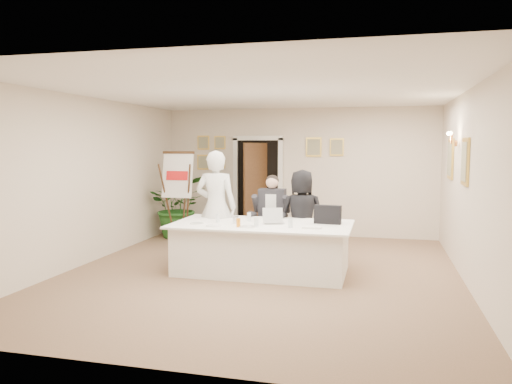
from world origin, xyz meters
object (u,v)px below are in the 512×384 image
object	(u,v)px
flip_chart	(180,202)
laptop_bag	(328,215)
conference_table	(262,247)
potted_palm	(179,206)
standing_man	(216,207)
steel_jug	(236,220)
seated_man	(272,216)
laptop	(274,214)
oj_glass	(238,223)
paper_stack	(312,227)
standing_woman	(302,216)

from	to	relation	value
flip_chart	laptop_bag	bearing A→B (deg)	-28.58
conference_table	potted_palm	distance (m)	3.48
standing_man	steel_jug	size ratio (longest dim) A/B	17.31
conference_table	laptop_bag	size ratio (longest dim) A/B	6.69
conference_table	flip_chart	xyz separation A→B (m)	(-2.18, 1.93, 0.45)
seated_man	conference_table	bearing A→B (deg)	-72.98
laptop_bag	steel_jug	world-z (taller)	laptop_bag
potted_palm	steel_jug	bearing A→B (deg)	-51.83
potted_palm	laptop	bearing A→B (deg)	-42.64
flip_chart	oj_glass	distance (m)	3.05
flip_chart	paper_stack	world-z (taller)	flip_chart
standing_man	steel_jug	xyz separation A→B (m)	(0.51, -0.57, -0.12)
paper_stack	standing_woman	bearing A→B (deg)	106.18
standing_man	laptop	distance (m)	1.15
seated_man	potted_palm	world-z (taller)	seated_man
flip_chart	standing_woman	xyz separation A→B (m)	(2.68, -1.10, -0.05)
seated_man	standing_woman	world-z (taller)	standing_woman
paper_stack	steel_jug	distance (m)	1.22
laptop_bag	paper_stack	distance (m)	0.52
oj_glass	steel_jug	xyz separation A→B (m)	(-0.13, 0.30, -0.01)
standing_man	potted_palm	size ratio (longest dim) A/B	1.41
flip_chart	steel_jug	distance (m)	2.73
conference_table	steel_jug	world-z (taller)	steel_jug
conference_table	flip_chart	distance (m)	2.95
laptop	oj_glass	world-z (taller)	laptop
conference_table	oj_glass	size ratio (longest dim) A/B	21.33
standing_woman	laptop_bag	bearing A→B (deg)	113.43
laptop	laptop_bag	distance (m)	0.83
laptop_bag	seated_man	bearing A→B (deg)	147.13
seated_man	steel_jug	distance (m)	1.23
standing_man	paper_stack	bearing A→B (deg)	153.40
conference_table	potted_palm	bearing A→B (deg)	134.57
flip_chart	standing_woman	size ratio (longest dim) A/B	1.15
seated_man	laptop_bag	size ratio (longest dim) A/B	3.59
standing_man	laptop	size ratio (longest dim) A/B	5.65
laptop_bag	potted_palm	bearing A→B (deg)	152.12
flip_chart	standing_man	world-z (taller)	standing_man
laptop_bag	steel_jug	distance (m)	1.43
laptop_bag	conference_table	bearing A→B (deg)	-163.15
standing_man	laptop	bearing A→B (deg)	156.53
standing_man	laptop	world-z (taller)	standing_man
steel_jug	oj_glass	bearing A→B (deg)	-66.53
standing_woman	paper_stack	size ratio (longest dim) A/B	5.59
standing_man	paper_stack	world-z (taller)	standing_man
flip_chart	potted_palm	bearing A→B (deg)	115.14
potted_palm	steel_jug	world-z (taller)	potted_palm
seated_man	potted_palm	distance (m)	2.76
flip_chart	laptop_bag	xyz separation A→B (m)	(3.18, -1.73, 0.07)
seated_man	standing_woman	xyz separation A→B (m)	(0.57, -0.22, 0.05)
conference_table	seated_man	distance (m)	1.11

